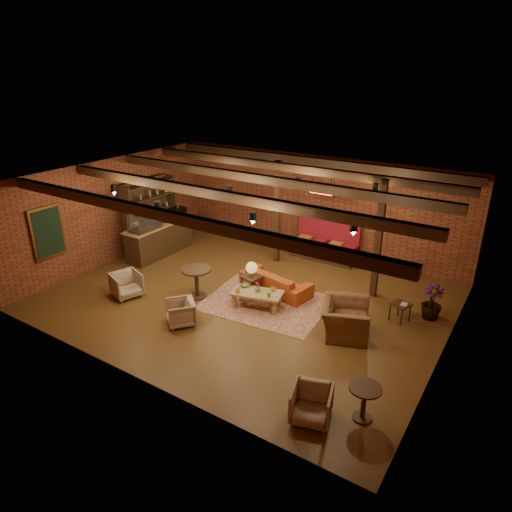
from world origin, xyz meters
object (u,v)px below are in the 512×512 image
Objects in this scene: coffee_table at (257,294)px; side_table_book at (401,305)px; armchair_far at (312,403)px; armchair_b at (181,311)px; round_table_left at (196,278)px; armchair_right at (346,314)px; side_table_lamp at (252,270)px; round_table_right at (364,398)px; sofa at (276,281)px; plant_tall at (437,270)px; armchair_a at (126,283)px.

side_table_book is (3.29, 1.34, 0.04)m from coffee_table.
armchair_b is at bearing 147.57° from armchair_far.
armchair_right reaches higher than round_table_left.
armchair_b is 1.26× the size of side_table_book.
armchair_far is at bearing 170.96° from armchair_right.
round_table_right is (4.21, -2.82, -0.30)m from side_table_lamp.
armchair_right is at bearing 167.60° from sofa.
armchair_far is at bearing -43.95° from side_table_lamp.
round_table_right is 4.31m from plant_tall.
armchair_b is 4.25m from armchair_far.
armchair_a is at bearing -157.26° from coffee_table.
side_table_book is at bearing -138.62° from plant_tall.
plant_tall is at bearing -60.36° from armchair_right.
plant_tall is at bearing 25.62° from coffee_table.
sofa is at bearing 55.23° from side_table_lamp.
side_table_lamp is at bearing -37.26° from armchair_a.
armchair_right reaches higher than armchair_a.
round_table_left is 1.22× the size of armchair_b.
side_table_lamp is (-0.46, 0.47, 0.36)m from coffee_table.
coffee_table is 4.41m from plant_tall.
armchair_a is at bearing 46.65° from sofa.
armchair_b is (-1.04, -2.73, 0.04)m from sofa.
side_table_book is at bearing 69.59° from armchair_far.
plant_tall is (0.60, 0.53, 0.89)m from side_table_book.
sofa is at bearing 138.18° from round_table_right.
plant_tall reaches higher than round_table_right.
side_table_book is (3.75, 0.87, -0.32)m from side_table_lamp.
sofa is at bearing 41.88° from round_table_left.
plant_tall is at bearing 88.10° from round_table_right.
round_table_left is (-1.66, -0.39, 0.17)m from coffee_table.
side_table_lamp is (-0.41, -0.59, 0.45)m from sofa.
round_table_right is at bearing -33.79° from side_table_lamp.
round_table_left is 0.68× the size of armchair_right.
plant_tall reaches higher than side_table_lamp.
plant_tall is at bearing 62.89° from armchair_far.
armchair_b is at bearing 172.04° from round_table_right.
round_table_left is 1.42m from armchair_b.
armchair_a is 0.28× the size of plant_tall.
round_table_left reaches higher than round_table_right.
side_table_book is at bearing 19.21° from round_table_left.
round_table_left reaches higher than sofa.
armchair_b is 0.26× the size of plant_tall.
sofa is 4.95m from armchair_far.
coffee_table is 3.56m from armchair_a.
plant_tall is at bearing -158.62° from sofa.
sofa is at bearing 108.53° from armchair_b.
round_table_left is at bearing -39.06° from armchair_a.
side_table_book is 0.79× the size of round_table_right.
plant_tall reaches higher than armchair_far.
armchair_far reaches higher than coffee_table.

